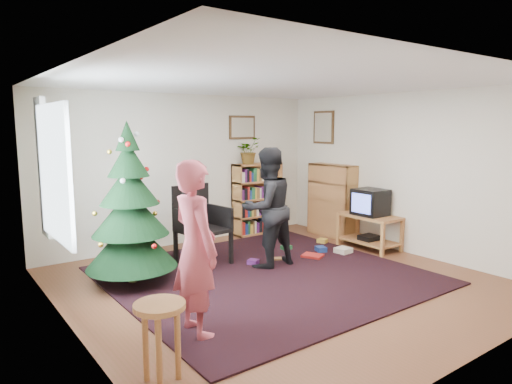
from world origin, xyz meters
TOP-DOWN VIEW (x-y plane):
  - floor at (0.00, 0.00)m, footprint 5.00×5.00m
  - ceiling at (0.00, 0.00)m, footprint 5.00×5.00m
  - wall_back at (0.00, 2.50)m, footprint 5.00×0.02m
  - wall_front at (0.00, -2.50)m, footprint 5.00×0.02m
  - wall_left at (-2.50, 0.00)m, footprint 0.02×5.00m
  - wall_right at (2.50, 0.00)m, footprint 0.02×5.00m
  - rug at (0.00, 0.30)m, footprint 3.80×3.60m
  - window_pane at (-2.47, 0.60)m, footprint 0.04×1.20m
  - curtain at (-2.43, 1.30)m, footprint 0.06×0.35m
  - picture_back at (1.15, 2.48)m, footprint 0.55×0.03m
  - picture_right at (2.48, 1.75)m, footprint 0.03×0.50m
  - christmas_tree at (-1.52, 1.07)m, footprint 1.13×1.13m
  - bookshelf_back at (1.39, 2.34)m, footprint 0.95×0.30m
  - bookshelf_right at (2.34, 1.37)m, footprint 0.30×0.95m
  - tv_stand at (2.22, 0.40)m, footprint 0.54×0.97m
  - crt_tv at (2.22, 0.40)m, footprint 0.45×0.49m
  - armchair at (-0.40, 1.35)m, footprint 0.69×0.70m
  - stool at (-2.20, -1.27)m, footprint 0.39×0.39m
  - person_standing at (-1.55, -0.66)m, footprint 0.41×0.62m
  - person_by_chair at (0.29, 0.62)m, footprint 0.84×0.66m
  - potted_plant at (1.19, 2.34)m, footprint 0.51×0.47m
  - table_lamp at (1.69, 2.34)m, footprint 0.22×0.22m
  - floor_clutter at (1.10, 0.75)m, footprint 1.85×0.88m

SIDE VIEW (x-z plane):
  - floor at x=0.00m, z-range 0.00..0.00m
  - rug at x=0.00m, z-range 0.00..0.02m
  - floor_clutter at x=1.10m, z-range 0.00..0.08m
  - tv_stand at x=2.22m, z-range 0.05..0.60m
  - stool at x=-2.20m, z-range 0.18..0.84m
  - armchair at x=-0.40m, z-range 0.05..1.19m
  - bookshelf_back at x=1.39m, z-range 0.01..1.31m
  - bookshelf_right at x=2.34m, z-range 0.01..1.31m
  - crt_tv at x=2.22m, z-range 0.55..0.97m
  - person_standing at x=-1.55m, z-range 0.00..1.68m
  - person_by_chair at x=0.29m, z-range 0.00..1.69m
  - christmas_tree at x=-1.52m, z-range -0.17..1.87m
  - wall_back at x=0.00m, z-range 0.00..2.50m
  - wall_front at x=0.00m, z-range 0.00..2.50m
  - wall_left at x=-2.50m, z-range 0.00..2.50m
  - wall_right at x=2.50m, z-range 0.00..2.50m
  - table_lamp at x=1.69m, z-range 1.35..1.65m
  - window_pane at x=-2.47m, z-range 0.80..2.20m
  - curtain at x=-2.43m, z-range 0.70..2.30m
  - potted_plant at x=1.19m, z-range 1.30..1.77m
  - picture_back at x=1.15m, z-range 1.74..2.16m
  - picture_right at x=2.48m, z-range 1.65..2.25m
  - ceiling at x=0.00m, z-range 2.50..2.50m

